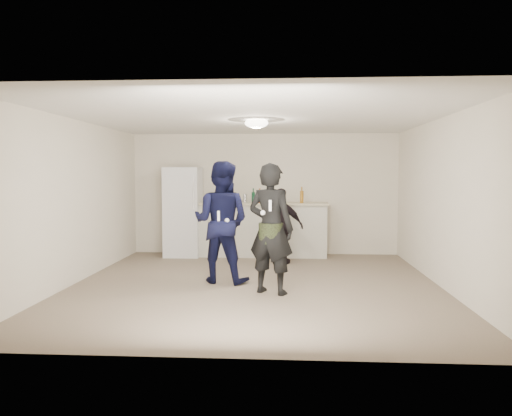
# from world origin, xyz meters

# --- Properties ---
(floor) EXTENTS (6.00, 6.00, 0.00)m
(floor) POSITION_xyz_m (0.00, 0.00, 0.00)
(floor) COLOR #6B5B4C
(floor) RESTS_ON ground
(ceiling) EXTENTS (6.00, 6.00, 0.00)m
(ceiling) POSITION_xyz_m (0.00, 0.00, 2.50)
(ceiling) COLOR silver
(ceiling) RESTS_ON wall_back
(wall_back) EXTENTS (6.00, 0.00, 6.00)m
(wall_back) POSITION_xyz_m (0.00, 3.00, 1.25)
(wall_back) COLOR beige
(wall_back) RESTS_ON floor
(wall_front) EXTENTS (6.00, 0.00, 6.00)m
(wall_front) POSITION_xyz_m (0.00, -3.00, 1.25)
(wall_front) COLOR beige
(wall_front) RESTS_ON floor
(wall_left) EXTENTS (0.00, 6.00, 6.00)m
(wall_left) POSITION_xyz_m (-2.75, 0.00, 1.25)
(wall_left) COLOR beige
(wall_left) RESTS_ON floor
(wall_right) EXTENTS (0.00, 6.00, 6.00)m
(wall_right) POSITION_xyz_m (2.75, 0.00, 1.25)
(wall_right) COLOR beige
(wall_right) RESTS_ON floor
(counter) EXTENTS (2.60, 0.56, 1.05)m
(counter) POSITION_xyz_m (-0.04, 2.67, 0.53)
(counter) COLOR beige
(counter) RESTS_ON floor
(counter_top) EXTENTS (2.68, 0.64, 0.04)m
(counter_top) POSITION_xyz_m (-0.04, 2.67, 1.07)
(counter_top) COLOR beige
(counter_top) RESTS_ON counter
(fridge) EXTENTS (0.70, 0.70, 1.80)m
(fridge) POSITION_xyz_m (-1.63, 2.60, 0.90)
(fridge) COLOR silver
(fridge) RESTS_ON floor
(fridge_handle) EXTENTS (0.02, 0.02, 0.60)m
(fridge_handle) POSITION_xyz_m (-1.35, 2.23, 1.30)
(fridge_handle) COLOR silver
(fridge_handle) RESTS_ON fridge
(ceiling_dome) EXTENTS (0.36, 0.36, 0.16)m
(ceiling_dome) POSITION_xyz_m (0.00, 0.30, 2.45)
(ceiling_dome) COLOR white
(ceiling_dome) RESTS_ON ceiling
(shaker) EXTENTS (0.08, 0.08, 0.17)m
(shaker) POSITION_xyz_m (-0.39, 2.76, 1.18)
(shaker) COLOR silver
(shaker) RESTS_ON counter_top
(man) EXTENTS (1.05, 0.90, 1.86)m
(man) POSITION_xyz_m (-0.54, 0.19, 0.93)
(man) COLOR #0E113D
(man) RESTS_ON floor
(woman) EXTENTS (0.78, 0.67, 1.82)m
(woman) POSITION_xyz_m (0.25, -0.50, 0.91)
(woman) COLOR black
(woman) RESTS_ON floor
(camo_shorts) EXTENTS (0.34, 0.34, 0.28)m
(camo_shorts) POSITION_xyz_m (0.25, -0.50, 0.85)
(camo_shorts) COLOR #263217
(camo_shorts) RESTS_ON woman
(spectator) EXTENTS (0.89, 0.56, 1.41)m
(spectator) POSITION_xyz_m (0.37, 1.79, 0.70)
(spectator) COLOR black
(spectator) RESTS_ON floor
(remote_man) EXTENTS (0.04, 0.04, 0.15)m
(remote_man) POSITION_xyz_m (-0.54, -0.09, 1.05)
(remote_man) COLOR white
(remote_man) RESTS_ON man
(nunchuk_man) EXTENTS (0.07, 0.07, 0.07)m
(nunchuk_man) POSITION_xyz_m (-0.42, -0.06, 0.98)
(nunchuk_man) COLOR white
(nunchuk_man) RESTS_ON man
(remote_woman) EXTENTS (0.04, 0.04, 0.15)m
(remote_woman) POSITION_xyz_m (0.25, -0.75, 1.25)
(remote_woman) COLOR white
(remote_woman) RESTS_ON woman
(nunchuk_woman) EXTENTS (0.07, 0.07, 0.07)m
(nunchuk_woman) POSITION_xyz_m (0.15, -0.72, 1.15)
(nunchuk_woman) COLOR silver
(nunchuk_woman) RESTS_ON woman
(bottle_cluster) EXTENTS (1.75, 0.41, 0.25)m
(bottle_cluster) POSITION_xyz_m (-0.17, 2.62, 1.20)
(bottle_cluster) COLOR #123F25
(bottle_cluster) RESTS_ON counter_top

